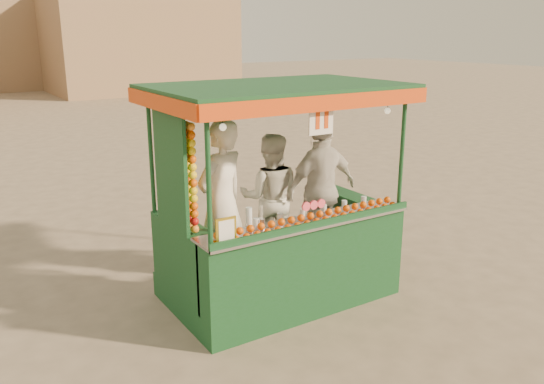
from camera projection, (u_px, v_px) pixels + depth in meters
ground at (269, 290)px, 6.78m from camera, size 90.00×90.00×0.00m
building_right at (139, 42)px, 29.16m from camera, size 9.00×6.00×5.00m
juice_cart at (277, 235)px, 6.34m from camera, size 2.73×1.77×2.48m
vendor_left at (221, 202)px, 6.18m from camera, size 0.78×0.64×1.84m
vendor_middle at (270, 197)px, 6.81m from camera, size 0.97×0.92×1.58m
vendor_right at (321, 189)px, 6.82m from camera, size 1.04×0.47×1.75m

